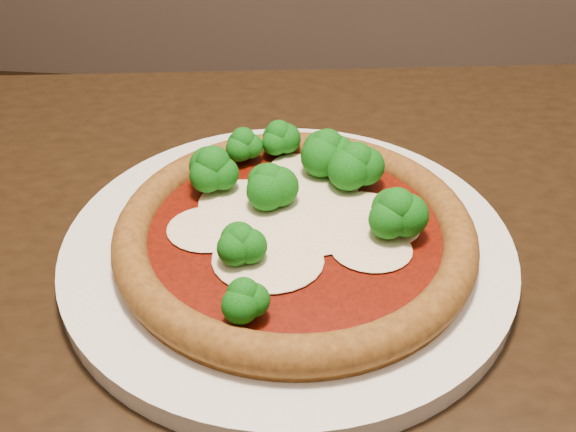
{
  "coord_description": "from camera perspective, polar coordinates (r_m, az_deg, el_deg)",
  "views": [
    {
      "loc": [
        -0.21,
        -0.3,
        1.09
      ],
      "look_at": [
        -0.25,
        0.1,
        0.79
      ],
      "focal_mm": 40.0,
      "sensor_mm": 36.0,
      "label": 1
    }
  ],
  "objects": [
    {
      "name": "dining_table",
      "position": [
        0.55,
        0.36,
        -14.67
      ],
      "size": [
        1.3,
        0.98,
        0.75
      ],
      "rotation": [
        0.0,
        0.0,
        0.15
      ],
      "color": "black",
      "rests_on": "floor"
    },
    {
      "name": "plate",
      "position": [
        0.51,
        0.0,
        -2.77
      ],
      "size": [
        0.35,
        0.35,
        0.02
      ],
      "primitive_type": "cylinder",
      "color": "silver",
      "rests_on": "dining_table"
    },
    {
      "name": "pizza",
      "position": [
        0.5,
        0.69,
        -0.56
      ],
      "size": [
        0.28,
        0.28,
        0.06
      ],
      "rotation": [
        0.0,
        0.0,
        0.02
      ],
      "color": "brown",
      "rests_on": "plate"
    }
  ]
}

